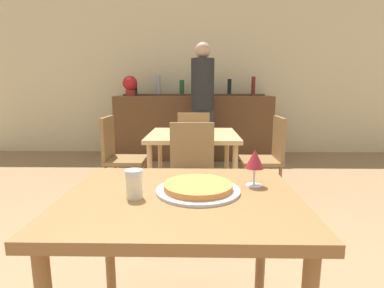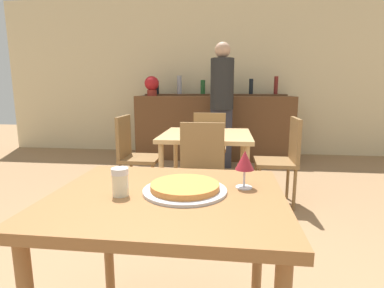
{
  "view_description": "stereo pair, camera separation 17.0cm",
  "coord_description": "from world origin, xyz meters",
  "px_view_note": "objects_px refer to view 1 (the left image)",
  "views": [
    {
      "loc": [
        0.06,
        -1.13,
        1.18
      ],
      "look_at": [
        0.03,
        0.55,
        0.87
      ],
      "focal_mm": 28.0,
      "sensor_mm": 36.0,
      "label": 1
    },
    {
      "loc": [
        0.23,
        -1.12,
        1.18
      ],
      "look_at": [
        0.03,
        0.55,
        0.87
      ],
      "focal_mm": 28.0,
      "sensor_mm": 36.0,
      "label": 2
    }
  ],
  "objects_px": {
    "chair_far_side_right": "(268,153)",
    "person_standing": "(202,101)",
    "pizza_tray": "(198,188)",
    "wine_glass": "(255,160)",
    "chair_far_side_front": "(192,169)",
    "cheese_shaker": "(134,184)",
    "potted_plant": "(130,85)",
    "chair_far_side_left": "(118,153)",
    "chair_far_side_back": "(194,143)"
  },
  "relations": [
    {
      "from": "person_standing",
      "to": "potted_plant",
      "type": "xyz_separation_m",
      "value": [
        -1.19,
        0.53,
        0.24
      ]
    },
    {
      "from": "chair_far_side_back",
      "to": "wine_glass",
      "type": "height_order",
      "value": "wine_glass"
    },
    {
      "from": "chair_far_side_front",
      "to": "chair_far_side_right",
      "type": "xyz_separation_m",
      "value": [
        0.78,
        0.62,
        0.0
      ]
    },
    {
      "from": "pizza_tray",
      "to": "cheese_shaker",
      "type": "distance_m",
      "value": 0.26
    },
    {
      "from": "chair_far_side_right",
      "to": "pizza_tray",
      "type": "xyz_separation_m",
      "value": [
        -0.73,
        -1.9,
        0.27
      ]
    },
    {
      "from": "chair_far_side_front",
      "to": "person_standing",
      "type": "bearing_deg",
      "value": 86.65
    },
    {
      "from": "chair_far_side_back",
      "to": "person_standing",
      "type": "distance_m",
      "value": 0.97
    },
    {
      "from": "chair_far_side_left",
      "to": "potted_plant",
      "type": "relative_size",
      "value": 2.73
    },
    {
      "from": "potted_plant",
      "to": "cheese_shaker",
      "type": "bearing_deg",
      "value": -77.47
    },
    {
      "from": "chair_far_side_back",
      "to": "chair_far_side_front",
      "type": "bearing_deg",
      "value": 90.0
    },
    {
      "from": "potted_plant",
      "to": "pizza_tray",
      "type": "bearing_deg",
      "value": -73.88
    },
    {
      "from": "chair_far_side_back",
      "to": "wine_glass",
      "type": "xyz_separation_m",
      "value": [
        0.29,
        -2.43,
        0.37
      ]
    },
    {
      "from": "chair_far_side_left",
      "to": "person_standing",
      "type": "relative_size",
      "value": 0.49
    },
    {
      "from": "cheese_shaker",
      "to": "chair_far_side_left",
      "type": "bearing_deg",
      "value": 106.69
    },
    {
      "from": "cheese_shaker",
      "to": "chair_far_side_right",
      "type": "bearing_deg",
      "value": 63.58
    },
    {
      "from": "chair_far_side_right",
      "to": "person_standing",
      "type": "relative_size",
      "value": 0.49
    },
    {
      "from": "chair_far_side_right",
      "to": "wine_glass",
      "type": "distance_m",
      "value": 1.92
    },
    {
      "from": "pizza_tray",
      "to": "chair_far_side_left",
      "type": "bearing_deg",
      "value": 113.71
    },
    {
      "from": "pizza_tray",
      "to": "person_standing",
      "type": "height_order",
      "value": "person_standing"
    },
    {
      "from": "chair_far_side_back",
      "to": "chair_far_side_right",
      "type": "height_order",
      "value": "same"
    },
    {
      "from": "chair_far_side_back",
      "to": "potted_plant",
      "type": "height_order",
      "value": "potted_plant"
    },
    {
      "from": "chair_far_side_right",
      "to": "person_standing",
      "type": "distance_m",
      "value": 1.66
    },
    {
      "from": "pizza_tray",
      "to": "wine_glass",
      "type": "relative_size",
      "value": 2.14
    },
    {
      "from": "chair_far_side_left",
      "to": "person_standing",
      "type": "distance_m",
      "value": 1.77
    },
    {
      "from": "chair_far_side_right",
      "to": "chair_far_side_front",
      "type": "bearing_deg",
      "value": -51.86
    },
    {
      "from": "cheese_shaker",
      "to": "wine_glass",
      "type": "relative_size",
      "value": 0.7
    },
    {
      "from": "chair_far_side_front",
      "to": "wine_glass",
      "type": "bearing_deg",
      "value": -76.45
    },
    {
      "from": "chair_far_side_front",
      "to": "wine_glass",
      "type": "xyz_separation_m",
      "value": [
        0.29,
        -1.2,
        0.37
      ]
    },
    {
      "from": "person_standing",
      "to": "chair_far_side_front",
      "type": "bearing_deg",
      "value": -93.35
    },
    {
      "from": "chair_far_side_left",
      "to": "chair_far_side_right",
      "type": "height_order",
      "value": "same"
    },
    {
      "from": "chair_far_side_right",
      "to": "potted_plant",
      "type": "height_order",
      "value": "potted_plant"
    },
    {
      "from": "chair_far_side_right",
      "to": "potted_plant",
      "type": "xyz_separation_m",
      "value": [
        -1.85,
        1.97,
        0.73
      ]
    },
    {
      "from": "wine_glass",
      "to": "potted_plant",
      "type": "xyz_separation_m",
      "value": [
        -1.36,
        3.78,
        0.36
      ]
    },
    {
      "from": "cheese_shaker",
      "to": "person_standing",
      "type": "distance_m",
      "value": 3.43
    },
    {
      "from": "wine_glass",
      "to": "potted_plant",
      "type": "bearing_deg",
      "value": 109.74
    },
    {
      "from": "chair_far_side_back",
      "to": "chair_far_side_right",
      "type": "relative_size",
      "value": 1.0
    },
    {
      "from": "cheese_shaker",
      "to": "wine_glass",
      "type": "xyz_separation_m",
      "value": [
        0.48,
        0.15,
        0.06
      ]
    },
    {
      "from": "pizza_tray",
      "to": "cheese_shaker",
      "type": "bearing_deg",
      "value": -163.7
    },
    {
      "from": "chair_far_side_front",
      "to": "wine_glass",
      "type": "height_order",
      "value": "wine_glass"
    },
    {
      "from": "pizza_tray",
      "to": "wine_glass",
      "type": "height_order",
      "value": "wine_glass"
    },
    {
      "from": "pizza_tray",
      "to": "potted_plant",
      "type": "bearing_deg",
      "value": 106.12
    },
    {
      "from": "chair_far_side_left",
      "to": "chair_far_side_right",
      "type": "relative_size",
      "value": 1.0
    },
    {
      "from": "chair_far_side_front",
      "to": "chair_far_side_right",
      "type": "distance_m",
      "value": 1.0
    },
    {
      "from": "chair_far_side_front",
      "to": "pizza_tray",
      "type": "relative_size",
      "value": 2.64
    },
    {
      "from": "cheese_shaker",
      "to": "potted_plant",
      "type": "xyz_separation_m",
      "value": [
        -0.87,
        3.94,
        0.42
      ]
    },
    {
      "from": "chair_far_side_left",
      "to": "pizza_tray",
      "type": "xyz_separation_m",
      "value": [
        0.83,
        -1.9,
        0.27
      ]
    },
    {
      "from": "chair_far_side_front",
      "to": "person_standing",
      "type": "height_order",
      "value": "person_standing"
    },
    {
      "from": "potted_plant",
      "to": "person_standing",
      "type": "bearing_deg",
      "value": -24.03
    },
    {
      "from": "chair_far_side_right",
      "to": "person_standing",
      "type": "bearing_deg",
      "value": -155.28
    },
    {
      "from": "chair_far_side_right",
      "to": "cheese_shaker",
      "type": "xyz_separation_m",
      "value": [
        -0.98,
        -1.97,
        0.31
      ]
    }
  ]
}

